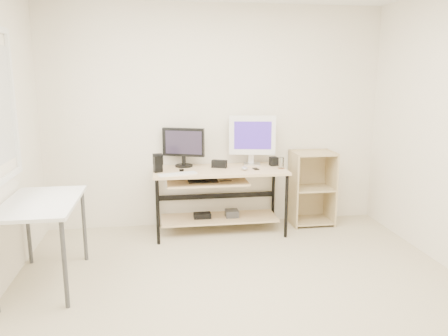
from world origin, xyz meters
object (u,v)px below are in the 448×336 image
white_imac (252,137)px  audio_controller (158,164)px  side_table (41,210)px  shelf_unit (311,187)px  desk (217,187)px  black_monitor (183,145)px

white_imac → audio_controller: (-1.11, -0.26, -0.25)m
side_table → shelf_unit: bearing=23.3°
shelf_unit → audio_controller: audio_controller is taller
shelf_unit → white_imac: (-0.74, 0.02, 0.63)m
desk → white_imac: size_ratio=2.57×
side_table → shelf_unit: (2.83, 1.22, -0.22)m
shelf_unit → desk: bearing=-172.2°
black_monitor → side_table: bearing=-115.7°
black_monitor → white_imac: size_ratio=0.82×
side_table → white_imac: 2.47m
shelf_unit → black_monitor: 1.64m
desk → shelf_unit: shelf_unit is taller
side_table → black_monitor: black_monitor is taller
desk → side_table: (-1.65, -1.06, 0.13)m
audio_controller → desk: bearing=-15.0°
black_monitor → audio_controller: black_monitor is taller
shelf_unit → white_imac: bearing=178.1°
white_imac → audio_controller: size_ratio=3.24×
shelf_unit → black_monitor: (-1.54, 0.04, 0.56)m
side_table → white_imac: (2.09, 1.24, 0.42)m
black_monitor → audio_controller: (-0.30, -0.27, -0.17)m
desk → white_imac: bearing=22.8°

